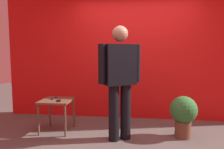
# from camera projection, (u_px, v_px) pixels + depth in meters

# --- Properties ---
(ground_plane) EXTENTS (12.00, 12.00, 0.00)m
(ground_plane) POSITION_uv_depth(u_px,v_px,m) (133.00, 147.00, 3.15)
(ground_plane) COLOR #59544F
(back_wall_red) EXTENTS (5.59, 0.12, 3.35)m
(back_wall_red) POSITION_uv_depth(u_px,v_px,m) (136.00, 39.00, 4.44)
(back_wall_red) COLOR red
(back_wall_red) RESTS_ON ground_plane
(standing_person) EXTENTS (0.68, 0.45, 1.80)m
(standing_person) POSITION_uv_depth(u_px,v_px,m) (120.00, 77.00, 3.34)
(standing_person) COLOR black
(standing_person) RESTS_ON ground_plane
(side_table) EXTENTS (0.53, 0.53, 0.57)m
(side_table) POSITION_uv_depth(u_px,v_px,m) (57.00, 104.00, 3.76)
(side_table) COLOR brown
(side_table) RESTS_ON ground_plane
(cell_phone) EXTENTS (0.11, 0.16, 0.01)m
(cell_phone) POSITION_uv_depth(u_px,v_px,m) (59.00, 101.00, 3.64)
(cell_phone) COLOR black
(cell_phone) RESTS_ON side_table
(tv_remote) EXTENTS (0.05, 0.17, 0.02)m
(tv_remote) POSITION_uv_depth(u_px,v_px,m) (54.00, 98.00, 3.82)
(tv_remote) COLOR black
(tv_remote) RESTS_ON side_table
(potted_plant) EXTENTS (0.44, 0.44, 0.69)m
(potted_plant) POSITION_uv_depth(u_px,v_px,m) (183.00, 113.00, 3.48)
(potted_plant) COLOR brown
(potted_plant) RESTS_ON ground_plane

